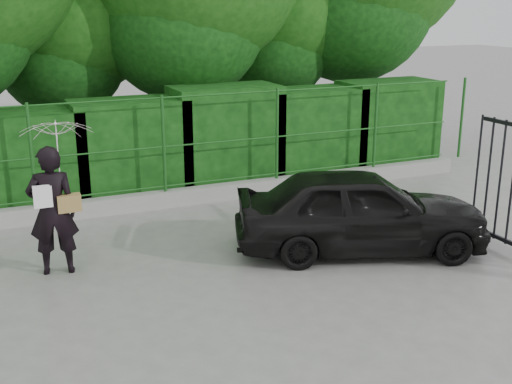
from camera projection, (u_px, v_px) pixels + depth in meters
name	position (u px, v px, depth m)	size (l,w,h in m)	color
ground	(236.00, 312.00, 7.96)	(80.00, 80.00, 0.00)	gray
kerb	(145.00, 201.00, 11.87)	(14.00, 0.25, 0.30)	#9E9E99
fence	(154.00, 145.00, 11.66)	(14.13, 0.06, 1.80)	#1A521A
hedge	(130.00, 147.00, 12.51)	(14.20, 1.20, 2.08)	black
woman	(56.00, 175.00, 8.80)	(1.01, 1.01, 2.17)	black
car	(360.00, 210.00, 9.76)	(1.53, 3.81, 1.30)	black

